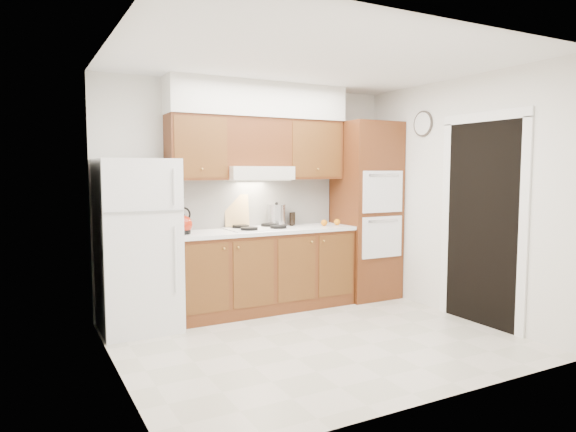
% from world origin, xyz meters
% --- Properties ---
extents(floor, '(3.60, 3.60, 0.00)m').
position_xyz_m(floor, '(0.00, 0.00, 0.00)').
color(floor, beige).
rests_on(floor, ground).
extents(ceiling, '(3.60, 3.60, 0.00)m').
position_xyz_m(ceiling, '(0.00, 0.00, 2.60)').
color(ceiling, white).
rests_on(ceiling, wall_back).
extents(wall_back, '(3.60, 0.02, 2.60)m').
position_xyz_m(wall_back, '(0.00, 1.50, 1.30)').
color(wall_back, silver).
rests_on(wall_back, floor).
extents(wall_left, '(0.02, 3.00, 2.60)m').
position_xyz_m(wall_left, '(-1.80, 0.00, 1.30)').
color(wall_left, silver).
rests_on(wall_left, floor).
extents(wall_right, '(0.02, 3.00, 2.60)m').
position_xyz_m(wall_right, '(1.80, 0.00, 1.30)').
color(wall_right, silver).
rests_on(wall_right, floor).
extents(fridge, '(0.75, 0.72, 1.72)m').
position_xyz_m(fridge, '(-1.41, 1.14, 0.86)').
color(fridge, white).
rests_on(fridge, floor).
extents(base_cabinets, '(2.11, 0.60, 0.90)m').
position_xyz_m(base_cabinets, '(0.02, 1.20, 0.45)').
color(base_cabinets, brown).
rests_on(base_cabinets, floor).
extents(countertop, '(2.13, 0.62, 0.04)m').
position_xyz_m(countertop, '(0.03, 1.19, 0.92)').
color(countertop, white).
rests_on(countertop, base_cabinets).
extents(backsplash, '(2.11, 0.03, 0.56)m').
position_xyz_m(backsplash, '(0.02, 1.49, 1.22)').
color(backsplash, white).
rests_on(backsplash, countertop).
extents(oven_cabinet, '(0.70, 0.65, 2.20)m').
position_xyz_m(oven_cabinet, '(1.44, 1.18, 1.10)').
color(oven_cabinet, brown).
rests_on(oven_cabinet, floor).
extents(upper_cab_left, '(0.63, 0.33, 0.70)m').
position_xyz_m(upper_cab_left, '(-0.71, 1.33, 1.85)').
color(upper_cab_left, brown).
rests_on(upper_cab_left, wall_back).
extents(upper_cab_right, '(0.73, 0.33, 0.70)m').
position_xyz_m(upper_cab_right, '(0.72, 1.33, 1.85)').
color(upper_cab_right, brown).
rests_on(upper_cab_right, wall_back).
extents(range_hood, '(0.75, 0.45, 0.15)m').
position_xyz_m(range_hood, '(-0.02, 1.27, 1.57)').
color(range_hood, silver).
rests_on(range_hood, wall_back).
extents(upper_cab_over_hood, '(0.75, 0.33, 0.55)m').
position_xyz_m(upper_cab_over_hood, '(-0.02, 1.33, 1.92)').
color(upper_cab_over_hood, brown).
rests_on(upper_cab_over_hood, range_hood).
extents(soffit, '(2.13, 0.36, 0.40)m').
position_xyz_m(soffit, '(0.03, 1.32, 2.40)').
color(soffit, silver).
rests_on(soffit, wall_back).
extents(cooktop, '(0.74, 0.50, 0.01)m').
position_xyz_m(cooktop, '(-0.02, 1.21, 0.95)').
color(cooktop, white).
rests_on(cooktop, countertop).
extents(doorway, '(0.02, 0.90, 2.10)m').
position_xyz_m(doorway, '(1.79, -0.35, 1.05)').
color(doorway, black).
rests_on(doorway, floor).
extents(wall_clock, '(0.02, 0.30, 0.30)m').
position_xyz_m(wall_clock, '(1.79, 0.55, 2.15)').
color(wall_clock, '#3F3833').
rests_on(wall_clock, wall_right).
extents(kettle, '(0.25, 0.25, 0.19)m').
position_xyz_m(kettle, '(-0.93, 1.14, 1.04)').
color(kettle, maroon).
rests_on(kettle, countertop).
extents(cutting_board, '(0.29, 0.15, 0.37)m').
position_xyz_m(cutting_board, '(-0.20, 1.45, 1.14)').
color(cutting_board, tan).
rests_on(cutting_board, countertop).
extents(stock_pot, '(0.28, 0.28, 0.22)m').
position_xyz_m(stock_pot, '(0.27, 1.36, 1.08)').
color(stock_pot, '#ADADB2').
rests_on(stock_pot, cooktop).
extents(condiment_a, '(0.08, 0.08, 0.22)m').
position_xyz_m(condiment_a, '(0.31, 1.45, 1.05)').
color(condiment_a, black).
rests_on(condiment_a, countertop).
extents(condiment_b, '(0.07, 0.07, 0.16)m').
position_xyz_m(condiment_b, '(0.46, 1.34, 1.02)').
color(condiment_b, black).
rests_on(condiment_b, countertop).
extents(condiment_c, '(0.07, 0.07, 0.16)m').
position_xyz_m(condiment_c, '(0.52, 1.40, 1.02)').
color(condiment_c, black).
rests_on(condiment_c, countertop).
extents(orange_near, '(0.09, 0.09, 0.08)m').
position_xyz_m(orange_near, '(0.98, 1.13, 0.98)').
color(orange_near, '#FFA10D').
rests_on(orange_near, countertop).
extents(orange_far, '(0.09, 0.09, 0.08)m').
position_xyz_m(orange_far, '(0.80, 1.14, 0.98)').
color(orange_far, orange).
rests_on(orange_far, countertop).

